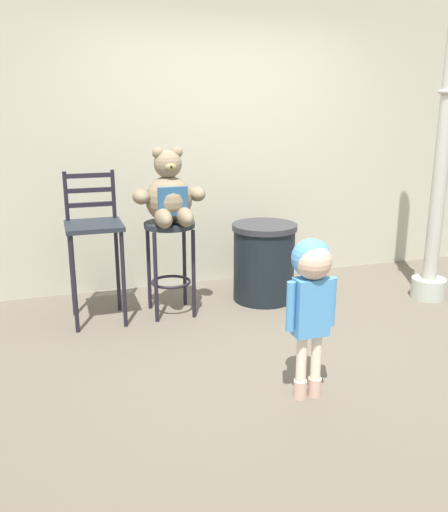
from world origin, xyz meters
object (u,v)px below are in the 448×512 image
at_px(bar_stool_with_teddy, 170,248).
at_px(teddy_bear, 169,196).
at_px(child_walking, 311,285).
at_px(bar_chair_empty, 94,234).
at_px(trash_bin, 264,262).
at_px(lamppost, 442,158).

relative_size(bar_stool_with_teddy, teddy_bear, 1.30).
height_order(child_walking, bar_chair_empty, bar_chair_empty).
distance_m(bar_stool_with_teddy, teddy_bear, 0.44).
distance_m(trash_bin, bar_chair_empty, 1.50).
relative_size(teddy_bear, lamppost, 0.19).
bearing_deg(trash_bin, child_walking, -102.85).
bearing_deg(child_walking, trash_bin, 83.12).
bearing_deg(lamppost, bar_stool_with_teddy, 171.40).
relative_size(teddy_bear, trash_bin, 0.87).
relative_size(teddy_bear, bar_chair_empty, 0.50).
xyz_separation_m(child_walking, bar_chair_empty, (-1.08, 1.61, 0.01)).
bearing_deg(trash_bin, teddy_bear, -173.24).
xyz_separation_m(bar_stool_with_teddy, child_walking, (0.48, -1.58, 0.15)).
relative_size(trash_bin, bar_chair_empty, 0.58).
xyz_separation_m(bar_stool_with_teddy, teddy_bear, (-0.00, -0.03, 0.43)).
distance_m(trash_bin, lamppost, 1.75).
distance_m(teddy_bear, trash_bin, 1.08).
bearing_deg(bar_chair_empty, lamppost, -7.55).
bearing_deg(bar_chair_empty, teddy_bear, -6.37).
bearing_deg(child_walking, teddy_bear, 113.20).
height_order(bar_stool_with_teddy, trash_bin, bar_stool_with_teddy).
relative_size(child_walking, trash_bin, 1.41).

